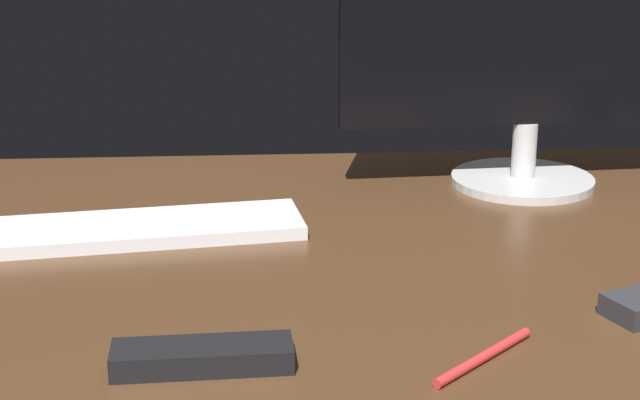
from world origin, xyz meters
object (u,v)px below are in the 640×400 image
monitor (532,26)px  pen (484,357)px  keyboard (124,230)px  tv_remote (202,356)px

monitor → pen: monitor is taller
monitor → keyboard: monitor is taller
pen → keyboard: bearing=92.8°
monitor → pen: 63.06cm
keyboard → tv_remote: tv_remote is taller
monitor → keyboard: size_ratio=1.22×
keyboard → pen: bearing=-52.0°
monitor → tv_remote: size_ratio=3.28×
monitor → keyboard: bearing=-164.7°
tv_remote → monitor: bearing=48.7°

